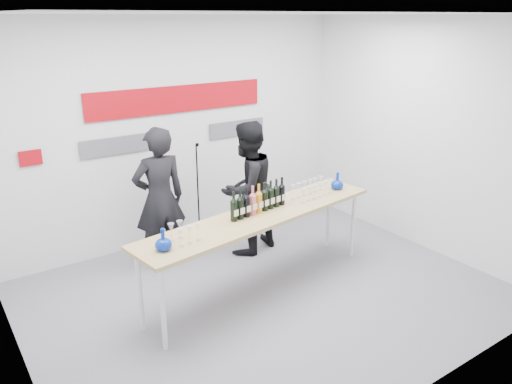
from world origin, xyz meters
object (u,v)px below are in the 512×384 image
at_px(tasting_table, 261,220).
at_px(presenter_left, 160,199).
at_px(presenter_right, 247,189).
at_px(mic_stand, 199,219).

distance_m(tasting_table, presenter_left, 1.35).
bearing_deg(tasting_table, presenter_right, 57.14).
xyz_separation_m(presenter_right, mic_stand, (-0.53, 0.35, -0.42)).
distance_m(tasting_table, mic_stand, 1.33).
distance_m(presenter_left, mic_stand, 0.73).
relative_size(tasting_table, presenter_right, 1.79).
relative_size(tasting_table, presenter_left, 1.76).
xyz_separation_m(tasting_table, presenter_right, (0.42, 0.91, 0.02)).
bearing_deg(presenter_left, tasting_table, 123.90).
bearing_deg(presenter_left, mic_stand, -166.82).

